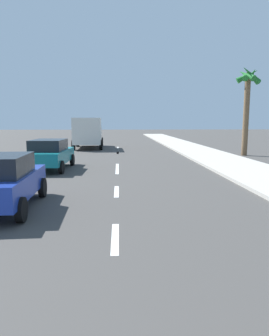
# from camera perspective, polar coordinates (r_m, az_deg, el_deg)

# --- Properties ---
(ground_plane) EXTENTS (160.00, 160.00, 0.00)m
(ground_plane) POSITION_cam_1_polar(r_m,az_deg,el_deg) (17.17, -3.20, 0.27)
(ground_plane) COLOR #423F3D
(sidewalk_strip) EXTENTS (3.60, 80.00, 0.14)m
(sidewalk_strip) POSITION_cam_1_polar(r_m,az_deg,el_deg) (20.22, 15.89, 1.42)
(sidewalk_strip) COLOR #B2ADA3
(sidewalk_strip) RESTS_ON ground
(lane_stripe_2) EXTENTS (0.16, 1.80, 0.01)m
(lane_stripe_2) POSITION_cam_1_polar(r_m,az_deg,el_deg) (6.81, -3.60, -12.76)
(lane_stripe_2) COLOR white
(lane_stripe_2) RESTS_ON ground
(lane_stripe_3) EXTENTS (0.16, 1.80, 0.01)m
(lane_stripe_3) POSITION_cam_1_polar(r_m,az_deg,el_deg) (11.08, -3.34, -4.34)
(lane_stripe_3) COLOR white
(lane_stripe_3) RESTS_ON ground
(lane_stripe_4) EXTENTS (0.16, 1.80, 0.01)m
(lane_stripe_4) POSITION_cam_1_polar(r_m,az_deg,el_deg) (15.56, -3.23, -0.58)
(lane_stripe_4) COLOR white
(lane_stripe_4) RESTS_ON ground
(lane_stripe_5) EXTENTS (0.16, 1.80, 0.01)m
(lane_stripe_5) POSITION_cam_1_polar(r_m,az_deg,el_deg) (17.36, -3.20, 0.37)
(lane_stripe_5) COLOR white
(lane_stripe_5) RESTS_ON ground
(lane_stripe_6) EXTENTS (0.16, 1.80, 0.01)m
(lane_stripe_6) POSITION_cam_1_polar(r_m,az_deg,el_deg) (24.65, -3.13, 2.81)
(lane_stripe_6) COLOR white
(lane_stripe_6) RESTS_ON ground
(lane_stripe_7) EXTENTS (0.16, 1.80, 0.01)m
(lane_stripe_7) POSITION_cam_1_polar(r_m,az_deg,el_deg) (24.68, -3.13, 2.82)
(lane_stripe_7) COLOR white
(lane_stripe_7) RESTS_ON ground
(lane_stripe_8) EXTENTS (0.16, 1.80, 0.01)m
(lane_stripe_8) POSITION_cam_1_polar(r_m,az_deg,el_deg) (29.66, -3.10, 3.79)
(lane_stripe_8) COLOR white
(lane_stripe_8) RESTS_ON ground
(parked_car_blue) EXTENTS (1.92, 3.90, 1.57)m
(parked_car_blue) POSITION_cam_1_polar(r_m,az_deg,el_deg) (9.47, -23.18, -2.13)
(parked_car_blue) COLOR #1E389E
(parked_car_blue) RESTS_ON ground
(parked_car_teal) EXTENTS (2.06, 4.25, 1.57)m
(parked_car_teal) POSITION_cam_1_polar(r_m,az_deg,el_deg) (16.59, -15.41, 2.60)
(parked_car_teal) COLOR #14727A
(parked_car_teal) RESTS_ON ground
(delivery_truck) EXTENTS (2.85, 6.32, 2.80)m
(delivery_truck) POSITION_cam_1_polar(r_m,az_deg,el_deg) (29.21, -8.57, 6.58)
(delivery_truck) COLOR beige
(delivery_truck) RESTS_ON ground
(palm_tree_far) EXTENTS (1.84, 1.73, 6.44)m
(palm_tree_far) POSITION_cam_1_polar(r_m,az_deg,el_deg) (24.14, 20.16, 13.19)
(palm_tree_far) COLOR brown
(palm_tree_far) RESTS_ON ground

